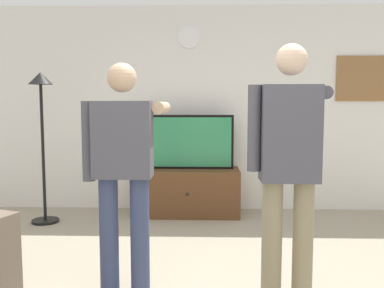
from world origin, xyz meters
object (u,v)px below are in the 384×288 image
(tv_stand, at_px, (188,192))
(framed_picture, at_px, (367,79))
(floor_lamp, at_px, (42,116))
(person_standing_nearer_couch, at_px, (289,162))
(wall_clock, at_px, (189,37))
(television, at_px, (188,142))
(person_standing_nearer_lamp, at_px, (124,165))

(tv_stand, height_order, framed_picture, framed_picture)
(framed_picture, relative_size, floor_lamp, 0.44)
(person_standing_nearer_couch, bearing_deg, tv_stand, 107.85)
(tv_stand, bearing_deg, wall_clock, 90.00)
(television, xyz_separation_m, framed_picture, (2.32, 0.25, 0.81))
(floor_lamp, bearing_deg, person_standing_nearer_couch, -39.05)
(television, height_order, wall_clock, wall_clock)
(floor_lamp, height_order, person_standing_nearer_lamp, floor_lamp)
(person_standing_nearer_couch, bearing_deg, floor_lamp, 140.95)
(wall_clock, height_order, floor_lamp, wall_clock)
(framed_picture, bearing_deg, person_standing_nearer_lamp, -136.70)
(tv_stand, height_order, person_standing_nearer_lamp, person_standing_nearer_lamp)
(television, distance_m, person_standing_nearer_couch, 2.59)
(television, bearing_deg, person_standing_nearer_couch, -72.46)
(tv_stand, bearing_deg, television, 90.00)
(wall_clock, relative_size, person_standing_nearer_lamp, 0.17)
(wall_clock, xyz_separation_m, framed_picture, (2.32, 0.00, -0.54))
(wall_clock, bearing_deg, person_standing_nearer_lamp, -98.57)
(tv_stand, distance_m, floor_lamp, 2.01)
(tv_stand, relative_size, framed_picture, 1.65)
(wall_clock, bearing_deg, person_standing_nearer_couch, -73.96)
(tv_stand, distance_m, television, 0.64)
(framed_picture, distance_m, person_standing_nearer_lamp, 3.79)
(tv_stand, relative_size, person_standing_nearer_couch, 0.71)
(floor_lamp, relative_size, person_standing_nearer_couch, 0.98)
(television, height_order, floor_lamp, floor_lamp)
(television, bearing_deg, floor_lamp, -165.31)
(wall_clock, xyz_separation_m, floor_lamp, (-1.71, -0.69, -1.01))
(person_standing_nearer_lamp, xyz_separation_m, person_standing_nearer_couch, (1.16, -0.17, 0.05))
(person_standing_nearer_lamp, bearing_deg, television, 80.54)
(wall_clock, bearing_deg, floor_lamp, -157.97)
(floor_lamp, bearing_deg, tv_stand, 13.22)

